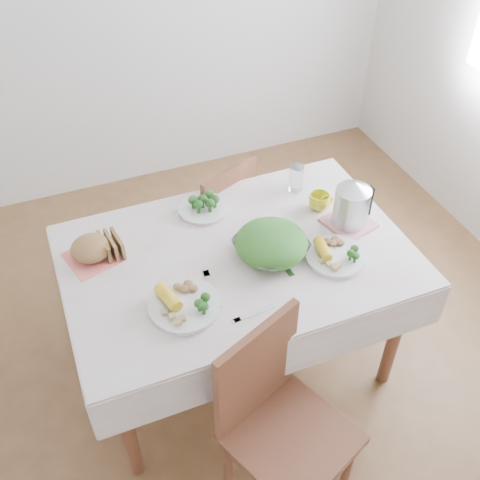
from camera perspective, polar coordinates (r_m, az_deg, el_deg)
name	(u,v)px	position (r m, az deg, el deg)	size (l,w,h in m)	color
floor	(238,358)	(3.03, -0.21, -11.92)	(3.60, 3.60, 0.00)	brown
dining_table	(238,312)	(2.73, -0.23, -7.30)	(1.40, 0.90, 0.75)	brown
tablecloth	(237,255)	(2.45, -0.26, -1.52)	(1.50, 1.00, 0.01)	silver
chair_near	(291,438)	(2.27, 5.24, -19.38)	(0.42, 0.42, 0.94)	brown
chair_far	(208,215)	(3.12, -3.26, 2.60)	(0.39, 0.39, 0.86)	brown
salad_bowl	(271,248)	(2.43, 3.17, -0.81)	(0.30, 0.30, 0.07)	white
dinner_plate_left	(185,306)	(2.24, -5.63, -6.67)	(0.29, 0.29, 0.02)	white
dinner_plate_right	(335,256)	(2.46, 9.68, -1.65)	(0.26, 0.26, 0.02)	white
broccoli_plate	(203,209)	(2.67, -3.78, 3.18)	(0.24, 0.24, 0.02)	beige
napkin	(93,257)	(2.51, -14.70, -1.70)	(0.21, 0.21, 0.00)	#FF7265
bread_loaf	(91,248)	(2.48, -14.92, -0.77)	(0.17, 0.16, 0.10)	brown
yellow_mug	(319,201)	(2.69, 8.05, 3.91)	(0.10, 0.10, 0.08)	yellow
glass_tumbler	(296,179)	(2.78, 5.72, 6.23)	(0.07, 0.07, 0.14)	white
pink_tray	(349,223)	(2.64, 10.97, 1.72)	(0.20, 0.20, 0.02)	pink
electric_kettle	(352,204)	(2.57, 11.29, 3.63)	(0.16, 0.16, 0.22)	#B2B5BA
fork_left	(212,289)	(2.30, -2.86, -5.00)	(0.03, 0.22, 0.00)	silver
fork_right	(280,261)	(2.42, 4.10, -2.12)	(0.02, 0.21, 0.00)	silver
knife	(254,313)	(2.22, 1.44, -7.45)	(0.02, 0.18, 0.00)	silver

